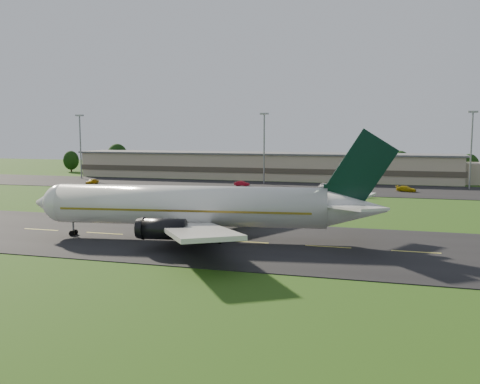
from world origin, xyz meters
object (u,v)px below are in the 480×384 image
(service_vehicle_c, at_px, (324,186))
(airliner, at_px, (196,207))
(light_mast_west, at_px, (80,139))
(light_mast_centre, at_px, (264,140))
(light_mast_east, at_px, (472,141))
(service_vehicle_b, at_px, (242,183))
(terminal, at_px, (280,167))
(service_vehicle_a, at_px, (92,181))
(service_vehicle_d, at_px, (406,189))

(service_vehicle_c, bearing_deg, airliner, -97.73)
(light_mast_west, distance_m, light_mast_centre, 60.00)
(light_mast_east, bearing_deg, service_vehicle_b, -172.20)
(light_mast_centre, bearing_deg, light_mast_west, 180.00)
(terminal, xyz_separation_m, service_vehicle_c, (16.69, -23.20, -3.26))
(light_mast_west, bearing_deg, service_vehicle_b, -8.29)
(terminal, relative_size, light_mast_centre, 7.13)
(terminal, bearing_deg, service_vehicle_a, -147.40)
(airliner, bearing_deg, light_mast_west, 123.20)
(light_mast_east, relative_size, service_vehicle_b, 4.90)
(airliner, xyz_separation_m, service_vehicle_a, (-56.55, 65.07, -3.83))
(terminal, distance_m, light_mast_east, 56.67)
(terminal, bearing_deg, airliner, -85.19)
(airliner, bearing_deg, service_vehicle_b, 93.03)
(service_vehicle_d, bearing_deg, service_vehicle_b, 102.59)
(airliner, bearing_deg, service_vehicle_d, 59.20)
(airliner, xyz_separation_m, light_mast_centre, (-9.49, 79.88, 8.08))
(light_mast_west, distance_m, service_vehicle_a, 22.99)
(light_mast_west, bearing_deg, light_mast_east, 0.00)
(service_vehicle_c, relative_size, service_vehicle_d, 0.94)
(terminal, distance_m, service_vehicle_a, 57.62)
(airliner, height_order, light_mast_east, light_mast_east)
(service_vehicle_c, bearing_deg, terminal, 124.73)
(airliner, distance_m, light_mast_east, 92.29)
(service_vehicle_c, bearing_deg, light_mast_west, 173.87)
(service_vehicle_a, height_order, service_vehicle_c, service_vehicle_a)
(light_mast_east, bearing_deg, terminal, 163.20)
(light_mast_east, distance_m, service_vehicle_d, 22.27)
(service_vehicle_d, bearing_deg, service_vehicle_a, 108.30)
(light_mast_west, bearing_deg, airliner, -48.98)
(light_mast_centre, bearing_deg, light_mast_east, 0.00)
(light_mast_east, height_order, service_vehicle_b, light_mast_east)
(service_vehicle_d, bearing_deg, service_vehicle_c, 96.94)
(light_mast_west, relative_size, light_mast_centre, 1.00)
(light_mast_centre, xyz_separation_m, service_vehicle_a, (-47.07, -14.81, -11.91))
(light_mast_east, xyz_separation_m, service_vehicle_b, (-59.27, -8.12, -11.95))
(light_mast_centre, bearing_deg, terminal, 85.05)
(light_mast_centre, xyz_separation_m, light_mast_east, (55.00, 0.00, 0.00))
(light_mast_west, xyz_separation_m, service_vehicle_a, (12.93, -14.81, -11.91))
(airliner, distance_m, service_vehicle_b, 73.17)
(terminal, height_order, light_mast_east, light_mast_east)
(airliner, height_order, service_vehicle_c, airliner)
(service_vehicle_d, bearing_deg, airliner, 172.15)
(terminal, distance_m, service_vehicle_b, 25.16)
(light_mast_west, bearing_deg, service_vehicle_c, -5.14)
(terminal, height_order, light_mast_centre, light_mast_centre)
(light_mast_centre, bearing_deg, service_vehicle_b, -117.75)
(service_vehicle_d, bearing_deg, light_mast_west, 99.34)
(light_mast_centre, relative_size, light_mast_east, 1.00)
(airliner, bearing_deg, terminal, 86.99)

